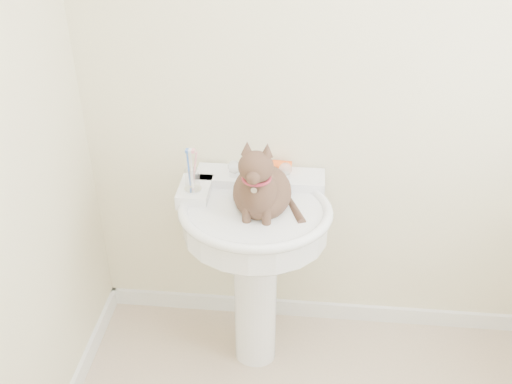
# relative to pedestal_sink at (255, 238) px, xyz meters

# --- Properties ---
(wall_back) EXTENTS (2.20, 0.00, 2.50)m
(wall_back) POSITION_rel_pedestal_sink_xyz_m (0.33, 0.29, 0.56)
(wall_back) COLOR beige
(wall_back) RESTS_ON ground
(baseboard_back) EXTENTS (2.20, 0.02, 0.09)m
(baseboard_back) POSITION_rel_pedestal_sink_xyz_m (0.33, 0.28, -0.64)
(baseboard_back) COLOR white
(baseboard_back) RESTS_ON floor
(pedestal_sink) EXTENTS (0.64, 0.62, 0.88)m
(pedestal_sink) POSITION_rel_pedestal_sink_xyz_m (0.00, 0.00, 0.00)
(pedestal_sink) COLOR white
(pedestal_sink) RESTS_ON floor
(faucet) EXTENTS (0.28, 0.12, 0.14)m
(faucet) POSITION_rel_pedestal_sink_xyz_m (0.00, 0.16, 0.23)
(faucet) COLOR silver
(faucet) RESTS_ON pedestal_sink
(soap_bar) EXTENTS (0.09, 0.06, 0.03)m
(soap_bar) POSITION_rel_pedestal_sink_xyz_m (0.09, 0.25, 0.20)
(soap_bar) COLOR #FA591A
(soap_bar) RESTS_ON pedestal_sink
(toothbrush_cup) EXTENTS (0.07, 0.07, 0.18)m
(toothbrush_cup) POSITION_rel_pedestal_sink_xyz_m (-0.26, 0.05, 0.24)
(toothbrush_cup) COLOR silver
(toothbrush_cup) RESTS_ON pedestal_sink
(cat) EXTENTS (0.26, 0.32, 0.47)m
(cat) POSITION_rel_pedestal_sink_xyz_m (0.03, -0.01, 0.25)
(cat) COLOR brown
(cat) RESTS_ON pedestal_sink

